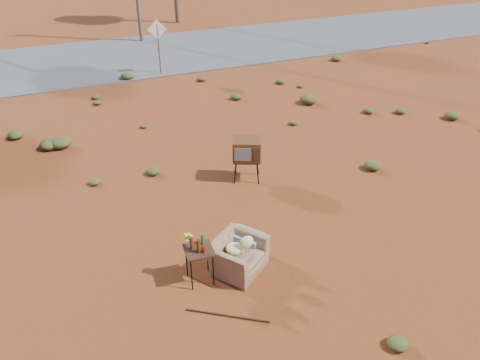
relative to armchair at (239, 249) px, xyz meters
name	(u,v)px	position (x,y,z in m)	size (l,w,h in m)	color
ground	(246,252)	(0.30, 0.32, -0.41)	(140.00, 140.00, 0.00)	brown
highway	(112,58)	(0.30, 15.32, -0.39)	(140.00, 7.00, 0.04)	#565659
armchair	(239,249)	(0.00, 0.00, 0.00)	(1.29, 1.30, 0.88)	#856748
tv_unit	(247,150)	(1.52, 3.01, 0.41)	(0.85, 0.79, 1.11)	black
side_table	(197,248)	(-0.86, -0.04, 0.35)	(0.56, 0.56, 1.03)	#3D2516
rusty_bar	(227,315)	(-0.71, -1.12, -0.39)	(0.04, 0.04, 1.48)	#4E2215
road_sign	(158,37)	(1.80, 12.32, 1.09)	(0.78, 0.06, 2.19)	brown
scrub_patch	(152,160)	(-0.52, 4.73, -0.27)	(17.49, 8.07, 0.33)	#474C21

